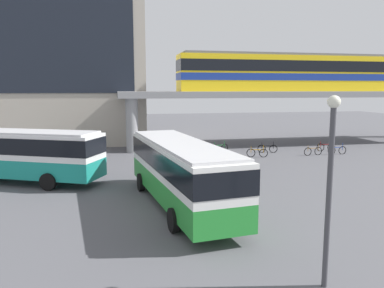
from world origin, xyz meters
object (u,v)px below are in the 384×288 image
at_px(bus_secondary, 14,151).
at_px(bicycle_green, 220,148).
at_px(bicycle_red, 326,147).
at_px(bicycle_brown, 313,151).
at_px(bicycle_orange, 257,153).
at_px(station_building, 32,49).
at_px(bicycle_blue, 337,150).
at_px(bicycle_black, 267,149).
at_px(bus_main, 180,167).
at_px(train, 284,72).

distance_m(bus_secondary, bicycle_green, 17.69).
bearing_deg(bicycle_red, bicycle_brown, -141.88).
height_order(bicycle_red, bicycle_orange, same).
distance_m(station_building, bicycle_blue, 32.16).
bearing_deg(bicycle_black, bus_secondary, -159.94).
bearing_deg(bicycle_brown, bicycle_blue, -0.24).
relative_size(bus_main, bicycle_brown, 6.31).
height_order(bus_main, bicycle_blue, bus_main).
distance_m(station_building, bicycle_green, 22.58).
distance_m(train, bicycle_blue, 10.33).
xyz_separation_m(bicycle_green, bicycle_orange, (2.40, -3.21, 0.00)).
distance_m(station_building, train, 26.55).
bearing_deg(bicycle_green, bus_main, -112.55).
bearing_deg(bicycle_orange, bus_main, -125.88).
bearing_deg(bicycle_orange, bicycle_red, 12.63).
bearing_deg(train, bus_secondary, -152.35).
height_order(bicycle_black, bicycle_orange, same).
relative_size(station_building, train, 1.03).
height_order(bicycle_red, bicycle_green, same).
height_order(train, bicycle_green, train).
height_order(train, bicycle_blue, train).
bearing_deg(bicycle_blue, bicycle_black, 158.91).
height_order(station_building, bus_secondary, station_building).
relative_size(bicycle_brown, bicycle_blue, 1.00).
relative_size(station_building, bicycle_brown, 12.80).
distance_m(bus_main, bicycle_green, 16.68).
bearing_deg(bicycle_blue, bicycle_brown, 179.76).
distance_m(train, bicycle_red, 9.13).
bearing_deg(bicycle_red, bus_secondary, -164.84).
height_order(bicycle_black, bicycle_blue, same).
relative_size(train, bicycle_blue, 12.43).
bearing_deg(bicycle_red, train, 108.99).
bearing_deg(bicycle_orange, train, 51.84).
bearing_deg(bicycle_black, bicycle_orange, -131.81).
bearing_deg(bicycle_green, bicycle_red, -8.93).
height_order(bicycle_red, bicycle_blue, same).
xyz_separation_m(bicycle_brown, bicycle_blue, (2.32, -0.01, 0.00)).
bearing_deg(bicycle_blue, bicycle_green, 160.85).
distance_m(bus_secondary, bicycle_black, 20.98).
relative_size(bus_secondary, bicycle_red, 6.21).
bearing_deg(station_building, bicycle_red, -23.45).
relative_size(bus_main, bus_secondary, 1.02).
bearing_deg(bus_secondary, train, 27.65).
distance_m(bicycle_brown, bicycle_red, 3.00).
xyz_separation_m(bus_main, bicycle_blue, (16.17, 11.93, -1.63)).
relative_size(train, bus_secondary, 2.01).
relative_size(station_building, bicycle_black, 13.20).
bearing_deg(bicycle_green, bus_secondary, -151.49).
distance_m(bicycle_black, bicycle_green, 4.35).
bearing_deg(bicycle_green, bicycle_black, -16.46).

